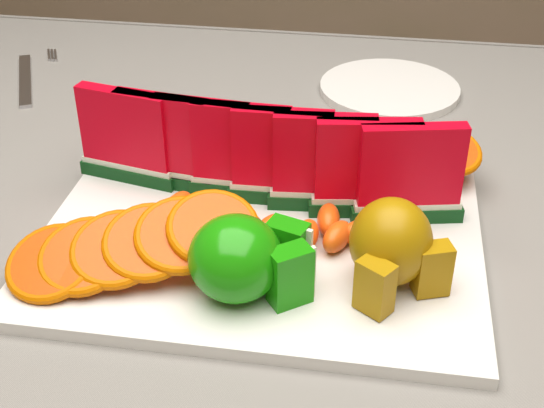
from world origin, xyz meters
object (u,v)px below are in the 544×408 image
object	(u,v)px
platter	(261,240)
pear_cluster	(392,246)
apple_cluster	(245,259)
side_plate	(389,89)
fork	(28,77)

from	to	relation	value
platter	pear_cluster	size ratio (longest dim) A/B	4.09
apple_cluster	side_plate	bearing A→B (deg)	76.42
apple_cluster	platter	bearing A→B (deg)	90.93
apple_cluster	fork	size ratio (longest dim) A/B	0.58
pear_cluster	apple_cluster	bearing A→B (deg)	-166.10
platter	apple_cluster	xyz separation A→B (m)	(0.00, -0.08, 0.04)
apple_cluster	pear_cluster	world-z (taller)	pear_cluster
platter	apple_cluster	size ratio (longest dim) A/B	3.62
platter	apple_cluster	distance (m)	0.09
side_plate	fork	xyz separation A→B (m)	(-0.48, -0.03, -0.00)
pear_cluster	side_plate	distance (m)	0.41
platter	side_plate	size ratio (longest dim) A/B	1.93
side_plate	apple_cluster	bearing A→B (deg)	-103.58
platter	fork	size ratio (longest dim) A/B	2.12
side_plate	pear_cluster	bearing A→B (deg)	-88.51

